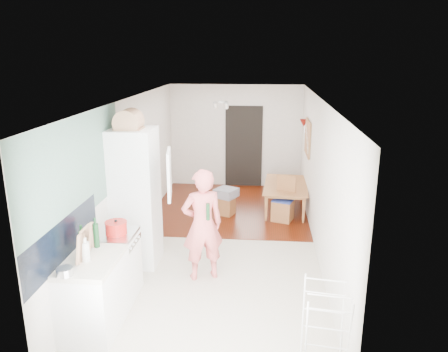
% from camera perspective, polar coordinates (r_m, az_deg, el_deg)
% --- Properties ---
extents(room_shell, '(3.20, 7.00, 2.50)m').
position_cam_1_polar(room_shell, '(7.30, -0.24, 0.11)').
color(room_shell, beige).
rests_on(room_shell, ground).
extents(floor, '(3.20, 7.00, 0.01)m').
position_cam_1_polar(floor, '(7.74, -0.23, -8.83)').
color(floor, beige).
rests_on(floor, ground).
extents(wood_floor_overlay, '(3.20, 3.30, 0.01)m').
position_cam_1_polar(wood_floor_overlay, '(9.44, 0.84, -4.12)').
color(wood_floor_overlay, '#521607').
rests_on(wood_floor_overlay, room_shell).
extents(sage_wall_panel, '(0.02, 3.00, 1.30)m').
position_cam_1_polar(sage_wall_panel, '(5.65, -18.51, 0.87)').
color(sage_wall_panel, slate).
rests_on(sage_wall_panel, room_shell).
extents(tile_splashback, '(0.02, 1.90, 0.50)m').
position_cam_1_polar(tile_splashback, '(5.40, -20.11, -7.85)').
color(tile_splashback, black).
rests_on(tile_splashback, room_shell).
extents(doorway_recess, '(0.90, 0.04, 2.00)m').
position_cam_1_polar(doorway_recess, '(10.72, 2.59, 3.84)').
color(doorway_recess, black).
rests_on(doorway_recess, room_shell).
extents(base_cabinet, '(0.60, 0.90, 0.86)m').
position_cam_1_polar(base_cabinet, '(5.61, -16.67, -14.84)').
color(base_cabinet, white).
rests_on(base_cabinet, room_shell).
extents(worktop, '(0.62, 0.92, 0.06)m').
position_cam_1_polar(worktop, '(5.40, -17.06, -10.62)').
color(worktop, '#F1E4CD').
rests_on(worktop, room_shell).
extents(range_cooker, '(0.60, 0.60, 0.88)m').
position_cam_1_polar(range_cooker, '(6.22, -14.12, -11.34)').
color(range_cooker, white).
rests_on(range_cooker, room_shell).
extents(cooker_top, '(0.60, 0.60, 0.04)m').
position_cam_1_polar(cooker_top, '(6.03, -14.42, -7.45)').
color(cooker_top, silver).
rests_on(cooker_top, room_shell).
extents(fridge_housing, '(0.66, 0.66, 2.15)m').
position_cam_1_polar(fridge_housing, '(6.86, -11.50, -2.80)').
color(fridge_housing, white).
rests_on(fridge_housing, room_shell).
extents(fridge_door, '(0.14, 0.56, 0.70)m').
position_cam_1_polar(fridge_door, '(6.29, -7.17, 0.22)').
color(fridge_door, white).
rests_on(fridge_door, room_shell).
extents(fridge_interior, '(0.02, 0.52, 0.66)m').
position_cam_1_polar(fridge_interior, '(6.64, -9.16, 0.98)').
color(fridge_interior, white).
rests_on(fridge_interior, room_shell).
extents(pinboard, '(0.03, 0.90, 0.70)m').
position_cam_1_polar(pinboard, '(9.10, 10.91, 4.93)').
color(pinboard, tan).
rests_on(pinboard, room_shell).
extents(pinboard_frame, '(0.00, 0.94, 0.74)m').
position_cam_1_polar(pinboard_frame, '(9.10, 10.81, 4.93)').
color(pinboard_frame, '#9D6836').
rests_on(pinboard_frame, room_shell).
extents(wall_sconce, '(0.18, 0.18, 0.16)m').
position_cam_1_polar(wall_sconce, '(9.70, 10.37, 6.82)').
color(wall_sconce, maroon).
rests_on(wall_sconce, room_shell).
extents(person, '(0.84, 0.71, 1.97)m').
position_cam_1_polar(person, '(6.28, -2.85, -5.12)').
color(person, '#ED6A69').
rests_on(person, floor).
extents(dining_table, '(0.84, 1.40, 0.48)m').
position_cam_1_polar(dining_table, '(9.34, 8.20, -3.00)').
color(dining_table, '#9D6836').
rests_on(dining_table, floor).
extents(dining_chair, '(0.48, 0.48, 0.89)m').
position_cam_1_polar(dining_chair, '(8.66, 7.73, -3.05)').
color(dining_chair, '#9D6836').
rests_on(dining_chair, floor).
extents(stool, '(0.38, 0.38, 0.39)m').
position_cam_1_polar(stool, '(8.97, 0.32, -3.94)').
color(stool, '#9D6836').
rests_on(stool, floor).
extents(grey_drape, '(0.53, 0.53, 0.18)m').
position_cam_1_polar(grey_drape, '(8.89, 0.30, -2.21)').
color(grey_drape, gray).
rests_on(grey_drape, stool).
extents(drying_rack, '(0.51, 0.47, 0.89)m').
position_cam_1_polar(drying_rack, '(5.04, 13.10, -18.22)').
color(drying_rack, white).
rests_on(drying_rack, floor).
extents(bread_bin, '(0.44, 0.42, 0.21)m').
position_cam_1_polar(bread_bin, '(6.55, -12.35, 6.91)').
color(bread_bin, tan).
rests_on(bread_bin, fridge_housing).
extents(red_casserole, '(0.31, 0.31, 0.17)m').
position_cam_1_polar(red_casserole, '(5.96, -13.91, -6.57)').
color(red_casserole, red).
rests_on(red_casserole, cooker_top).
extents(steel_pan, '(0.23, 0.23, 0.09)m').
position_cam_1_polar(steel_pan, '(5.09, -20.07, -11.65)').
color(steel_pan, silver).
rests_on(steel_pan, worktop).
extents(held_bottle, '(0.05, 0.05, 0.24)m').
position_cam_1_polar(held_bottle, '(6.09, -2.11, -4.69)').
color(held_bottle, '#153F1E').
rests_on(held_bottle, person).
extents(bottle_a, '(0.08, 0.08, 0.32)m').
position_cam_1_polar(bottle_a, '(5.41, -18.02, -8.46)').
color(bottle_a, '#153F1E').
rests_on(bottle_a, worktop).
extents(bottle_b, '(0.08, 0.08, 0.31)m').
position_cam_1_polar(bottle_b, '(5.61, -16.35, -7.46)').
color(bottle_b, '#153F1E').
rests_on(bottle_b, worktop).
extents(bottle_c, '(0.11, 0.11, 0.23)m').
position_cam_1_polar(bottle_c, '(5.30, -17.63, -9.41)').
color(bottle_c, silver).
rests_on(bottle_c, worktop).
extents(pepper_mill_front, '(0.07, 0.07, 0.23)m').
position_cam_1_polar(pepper_mill_front, '(5.65, -16.91, -7.76)').
color(pepper_mill_front, tan).
rests_on(pepper_mill_front, worktop).
extents(pepper_mill_back, '(0.07, 0.07, 0.24)m').
position_cam_1_polar(pepper_mill_back, '(5.69, -16.71, -7.52)').
color(pepper_mill_back, tan).
rests_on(pepper_mill_back, worktop).
extents(chopping_boards, '(0.12, 0.30, 0.41)m').
position_cam_1_polar(chopping_boards, '(5.30, -17.83, -8.42)').
color(chopping_boards, tan).
rests_on(chopping_boards, worktop).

